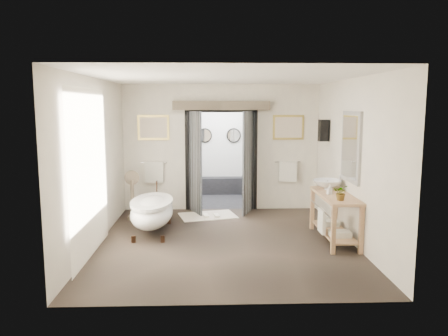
{
  "coord_description": "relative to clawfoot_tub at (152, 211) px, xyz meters",
  "views": [
    {
      "loc": [
        -0.28,
        -7.55,
        2.43
      ],
      "look_at": [
        0.0,
        0.6,
        1.25
      ],
      "focal_mm": 35.0,
      "sensor_mm": 36.0,
      "label": 1
    }
  ],
  "objects": [
    {
      "name": "shower_room",
      "position": [
        1.38,
        3.36,
        0.49
      ],
      "size": [
        2.22,
        2.01,
        2.51
      ],
      "color": "black",
      "rests_on": "ground_plane"
    },
    {
      "name": "back_wall_dressing",
      "position": [
        1.38,
        1.69,
        1.14
      ],
      "size": [
        3.82,
        0.78,
        2.52
      ],
      "color": "black",
      "rests_on": "ground_plane"
    },
    {
      "name": "rug",
      "position": [
        1.06,
        1.22,
        -0.41
      ],
      "size": [
        1.36,
        1.06,
        0.01
      ],
      "primitive_type": "cube",
      "rotation": [
        0.0,
        0.0,
        0.24
      ],
      "color": "beige",
      "rests_on": "ground_plane"
    },
    {
      "name": "ground_plane",
      "position": [
        1.38,
        -0.63,
        -0.42
      ],
      "size": [
        5.0,
        5.0,
        0.0
      ],
      "primitive_type": "plane",
      "color": "#43362C"
    },
    {
      "name": "vanity",
      "position": [
        3.33,
        -0.62,
        0.09
      ],
      "size": [
        0.57,
        1.6,
        0.85
      ],
      "color": "tan",
      "rests_on": "ground_plane"
    },
    {
      "name": "room_shell",
      "position": [
        1.34,
        -0.76,
        1.44
      ],
      "size": [
        4.52,
        5.02,
        2.91
      ],
      "color": "beige",
      "rests_on": "ground_plane"
    },
    {
      "name": "clawfoot_tub",
      "position": [
        0.0,
        0.0,
        0.0
      ],
      "size": [
        0.79,
        1.76,
        0.86
      ],
      "color": "#301D12",
      "rests_on": "ground_plane"
    },
    {
      "name": "soap_bottle_a",
      "position": [
        3.24,
        -0.62,
        0.52
      ],
      "size": [
        0.09,
        0.09,
        0.17
      ],
      "primitive_type": "imported",
      "rotation": [
        0.0,
        0.0,
        0.19
      ],
      "color": "gray",
      "rests_on": "vanity"
    },
    {
      "name": "soap_bottle_b",
      "position": [
        3.36,
        -0.04,
        0.51
      ],
      "size": [
        0.14,
        0.14,
        0.17
      ],
      "primitive_type": "imported",
      "rotation": [
        0.0,
        0.0,
        -0.02
      ],
      "color": "gray",
      "rests_on": "vanity"
    },
    {
      "name": "pedestal_mirror",
      "position": [
        -0.54,
        0.99,
        0.04
      ],
      "size": [
        0.31,
        0.2,
        1.06
      ],
      "color": "brown",
      "rests_on": "ground_plane"
    },
    {
      "name": "plant",
      "position": [
        3.3,
        -1.12,
        0.56
      ],
      "size": [
        0.3,
        0.28,
        0.27
      ],
      "primitive_type": "imported",
      "rotation": [
        0.0,
        0.0,
        -0.34
      ],
      "color": "gray",
      "rests_on": "vanity"
    },
    {
      "name": "slippers",
      "position": [
        1.14,
        1.1,
        -0.38
      ],
      "size": [
        0.38,
        0.27,
        0.05
      ],
      "color": "white",
      "rests_on": "rug"
    },
    {
      "name": "basin",
      "position": [
        3.32,
        -0.17,
        0.52
      ],
      "size": [
        0.71,
        0.71,
        0.19
      ],
      "primitive_type": "imported",
      "rotation": [
        0.0,
        0.0,
        -0.43
      ],
      "color": "white",
      "rests_on": "vanity"
    }
  ]
}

